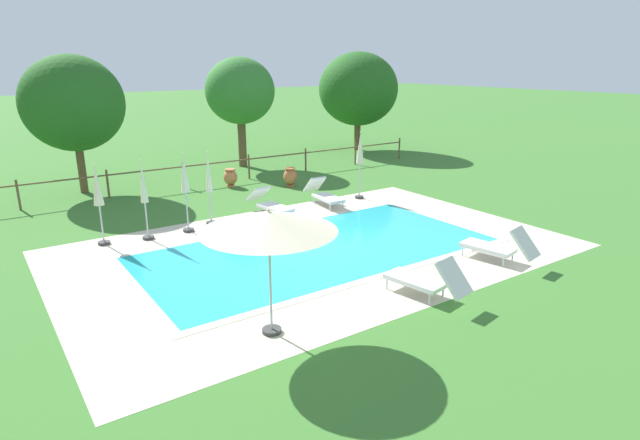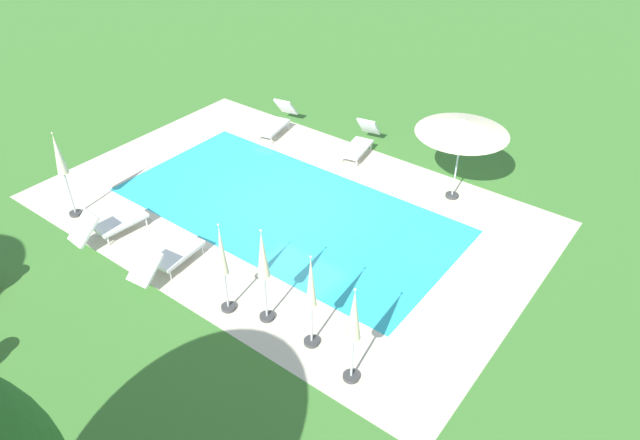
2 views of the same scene
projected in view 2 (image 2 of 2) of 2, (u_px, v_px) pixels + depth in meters
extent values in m
plane|color=#3D752D|center=(287.00, 210.00, 15.75)|extent=(160.00, 160.00, 0.00)
cube|color=beige|center=(287.00, 210.00, 15.75)|extent=(13.09, 8.40, 0.01)
cube|color=#2DB7C6|center=(287.00, 210.00, 15.74)|extent=(9.27, 4.58, 0.01)
cube|color=beige|center=(223.00, 254.00, 14.18)|extent=(9.75, 0.24, 0.01)
cube|color=beige|center=(339.00, 173.00, 17.30)|extent=(9.75, 0.24, 0.01)
cube|color=beige|center=(169.00, 157.00, 18.09)|extent=(0.24, 4.58, 0.01)
cube|color=beige|center=(445.00, 280.00, 13.40)|extent=(0.24, 4.58, 0.01)
cube|color=white|center=(178.00, 252.00, 13.75)|extent=(0.73, 1.35, 0.07)
cube|color=white|center=(145.00, 267.00, 12.92)|extent=(0.67, 0.76, 0.57)
cube|color=silver|center=(178.00, 254.00, 13.78)|extent=(0.69, 1.32, 0.04)
cylinder|color=silver|center=(187.00, 243.00, 14.34)|extent=(0.04, 0.04, 0.28)
cylinder|color=silver|center=(202.00, 249.00, 14.12)|extent=(0.04, 0.04, 0.28)
cylinder|color=silver|center=(154.00, 267.00, 13.57)|extent=(0.04, 0.04, 0.28)
cylinder|color=silver|center=(170.00, 275.00, 13.36)|extent=(0.04, 0.04, 0.28)
cube|color=white|center=(273.00, 127.00, 19.11)|extent=(0.85, 1.39, 0.07)
cube|color=white|center=(286.00, 107.00, 19.60)|extent=(0.71, 0.71, 0.68)
cube|color=silver|center=(273.00, 128.00, 19.14)|extent=(0.82, 1.36, 0.04)
cylinder|color=silver|center=(272.00, 140.00, 18.71)|extent=(0.04, 0.04, 0.28)
cylinder|color=silver|center=(258.00, 137.00, 18.89)|extent=(0.04, 0.04, 0.28)
cylinder|color=silver|center=(288.00, 126.00, 19.52)|extent=(0.04, 0.04, 0.28)
cylinder|color=silver|center=(275.00, 123.00, 19.70)|extent=(0.04, 0.04, 0.28)
cube|color=white|center=(121.00, 221.00, 14.77)|extent=(0.70, 1.34, 0.07)
cube|color=white|center=(83.00, 229.00, 14.03)|extent=(0.65, 0.71, 0.63)
cube|color=silver|center=(121.00, 223.00, 14.80)|extent=(0.67, 1.32, 0.04)
cylinder|color=silver|center=(135.00, 214.00, 15.35)|extent=(0.04, 0.04, 0.28)
cylinder|color=silver|center=(146.00, 221.00, 15.07)|extent=(0.04, 0.04, 0.28)
cylinder|color=silver|center=(97.00, 232.00, 14.68)|extent=(0.04, 0.04, 0.28)
cylinder|color=silver|center=(108.00, 241.00, 14.40)|extent=(0.04, 0.04, 0.28)
cube|color=white|center=(357.00, 148.00, 17.92)|extent=(0.83, 1.39, 0.07)
cube|color=white|center=(369.00, 126.00, 18.41)|extent=(0.70, 0.70, 0.68)
cube|color=silver|center=(357.00, 149.00, 17.95)|extent=(0.80, 1.36, 0.04)
cylinder|color=silver|center=(357.00, 163.00, 17.53)|extent=(0.04, 0.04, 0.28)
cylinder|color=silver|center=(341.00, 159.00, 17.71)|extent=(0.04, 0.04, 0.28)
cylinder|color=silver|center=(371.00, 147.00, 18.33)|extent=(0.04, 0.04, 0.28)
cylinder|color=silver|center=(356.00, 144.00, 18.52)|extent=(0.04, 0.04, 0.28)
cylinder|color=#383838|center=(452.00, 196.00, 16.24)|extent=(0.36, 0.36, 0.08)
cylinder|color=#B2B5B7|center=(457.00, 160.00, 15.59)|extent=(0.04, 0.04, 2.32)
cone|color=beige|center=(463.00, 126.00, 15.01)|extent=(2.44, 2.44, 0.36)
sphere|color=beige|center=(464.00, 120.00, 14.90)|extent=(0.06, 0.06, 0.06)
cylinder|color=#383838|center=(267.00, 317.00, 12.40)|extent=(0.32, 0.32, 0.08)
cylinder|color=#B2B5B7|center=(266.00, 297.00, 12.08)|extent=(0.04, 0.04, 1.20)
cone|color=beige|center=(262.00, 254.00, 11.41)|extent=(0.26, 0.26, 1.10)
sphere|color=beige|center=(261.00, 230.00, 11.08)|extent=(0.05, 0.05, 0.05)
cylinder|color=#383838|center=(312.00, 342.00, 11.83)|extent=(0.32, 0.32, 0.08)
cylinder|color=#B2B5B7|center=(311.00, 324.00, 11.54)|extent=(0.04, 0.04, 1.08)
cone|color=beige|center=(311.00, 282.00, 10.89)|extent=(0.21, 0.21, 1.15)
sphere|color=beige|center=(311.00, 257.00, 10.54)|extent=(0.05, 0.05, 0.05)
cylinder|color=#383838|center=(229.00, 307.00, 12.64)|extent=(0.32, 0.32, 0.08)
cylinder|color=#B2B5B7|center=(227.00, 291.00, 12.36)|extent=(0.04, 0.04, 1.03)
cone|color=beige|center=(221.00, 250.00, 11.71)|extent=(0.21, 0.21, 1.20)
sphere|color=beige|center=(218.00, 225.00, 11.35)|extent=(0.05, 0.05, 0.05)
cylinder|color=#383838|center=(351.00, 376.00, 11.11)|extent=(0.32, 0.32, 0.08)
cylinder|color=#B2B5B7|center=(352.00, 358.00, 10.81)|extent=(0.04, 0.04, 1.12)
cone|color=beige|center=(354.00, 314.00, 10.16)|extent=(0.27, 0.27, 1.12)
sphere|color=beige|center=(355.00, 290.00, 9.82)|extent=(0.05, 0.05, 0.05)
cylinder|color=#383838|center=(76.00, 213.00, 15.53)|extent=(0.32, 0.32, 0.08)
cylinder|color=#B2B5B7|center=(70.00, 194.00, 15.18)|extent=(0.04, 0.04, 1.30)
cone|color=beige|center=(58.00, 154.00, 14.48)|extent=(0.28, 0.28, 1.09)
sphere|color=beige|center=(52.00, 133.00, 14.16)|extent=(0.05, 0.05, 0.05)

